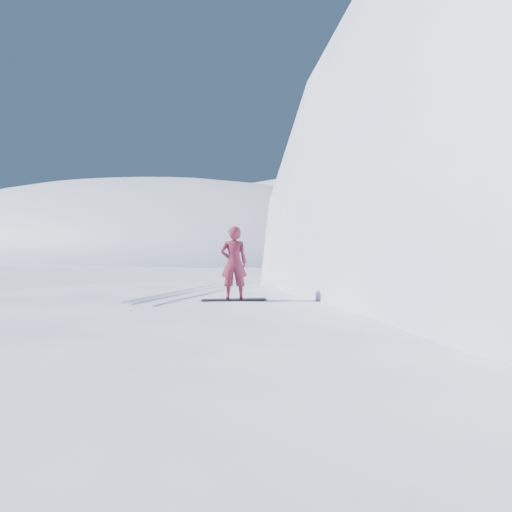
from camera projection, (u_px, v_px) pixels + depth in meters
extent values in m
plane|color=white|center=(88.00, 429.00, 10.55)|extent=(400.00, 400.00, 0.00)
ellipsoid|color=white|center=(215.00, 399.00, 12.44)|extent=(36.00, 28.00, 4.80)
ellipsoid|color=white|center=(122.00, 251.00, 99.66)|extent=(120.00, 70.00, 28.00)
ellipsoid|color=white|center=(362.00, 247.00, 123.54)|extent=(140.00, 90.00, 36.00)
ellipsoid|color=white|center=(203.00, 356.00, 16.61)|extent=(7.00, 6.30, 1.00)
ellipsoid|color=white|center=(482.00, 443.00, 9.84)|extent=(4.00, 3.60, 0.60)
cube|color=black|center=(234.00, 300.00, 12.86)|extent=(1.45, 1.37, 0.03)
imported|color=maroon|center=(234.00, 263.00, 12.81)|extent=(0.81, 0.79, 1.88)
ellipsoid|color=white|center=(117.00, 256.00, 79.60)|extent=(9.91, 7.93, 6.94)
cube|color=silver|center=(188.00, 289.00, 15.17)|extent=(0.96, 5.94, 0.04)
cube|color=silver|center=(198.00, 290.00, 14.94)|extent=(0.90, 5.95, 0.04)
cube|color=silver|center=(213.00, 291.00, 14.62)|extent=(1.20, 5.90, 0.04)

